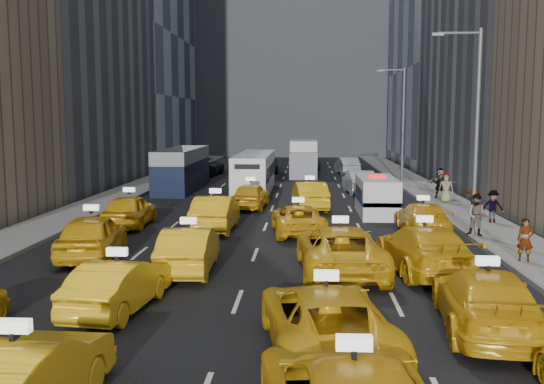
% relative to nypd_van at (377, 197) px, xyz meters
% --- Properties ---
extents(ground, '(160.00, 160.00, 0.00)m').
position_rel_nypd_van_xyz_m(ground, '(-5.78, -17.98, -0.98)').
color(ground, black).
rests_on(ground, ground).
extents(sidewalk_west, '(3.00, 90.00, 0.15)m').
position_rel_nypd_van_xyz_m(sidewalk_west, '(-16.28, 7.02, -0.91)').
color(sidewalk_west, gray).
rests_on(sidewalk_west, ground).
extents(sidewalk_east, '(3.00, 90.00, 0.15)m').
position_rel_nypd_van_xyz_m(sidewalk_east, '(4.72, 7.02, -0.91)').
color(sidewalk_east, gray).
rests_on(sidewalk_east, ground).
extents(curb_west, '(0.15, 90.00, 0.18)m').
position_rel_nypd_van_xyz_m(curb_west, '(-14.83, 7.02, -0.89)').
color(curb_west, slate).
rests_on(curb_west, ground).
extents(curb_east, '(0.15, 90.00, 0.18)m').
position_rel_nypd_van_xyz_m(curb_east, '(3.27, 7.02, -0.89)').
color(curb_east, slate).
rests_on(curb_east, ground).
extents(building_backdrop, '(30.00, 12.00, 40.00)m').
position_rel_nypd_van_xyz_m(building_backdrop, '(-5.78, 54.02, 19.02)').
color(building_backdrop, slate).
rests_on(building_backdrop, ground).
extents(streetlight_near, '(2.15, 0.22, 9.00)m').
position_rel_nypd_van_xyz_m(streetlight_near, '(3.40, -5.98, 3.94)').
color(streetlight_near, '#595B60').
rests_on(streetlight_near, ground).
extents(streetlight_far, '(2.15, 0.22, 9.00)m').
position_rel_nypd_van_xyz_m(streetlight_far, '(3.40, 14.02, 3.94)').
color(streetlight_far, '#595B60').
rests_on(streetlight_far, ground).
extents(taxi_5, '(2.02, 4.45, 1.42)m').
position_rel_nypd_van_xyz_m(taxi_5, '(-8.92, -16.99, -0.27)').
color(taxi_5, gold).
rests_on(taxi_5, ground).
extents(taxi_6, '(3.35, 5.92, 1.56)m').
position_rel_nypd_van_xyz_m(taxi_6, '(-3.39, -19.69, -0.20)').
color(taxi_6, gold).
rests_on(taxi_6, ground).
extents(taxi_7, '(2.68, 5.51, 1.54)m').
position_rel_nypd_van_xyz_m(taxi_7, '(0.58, -18.05, -0.21)').
color(taxi_7, gold).
rests_on(taxi_7, ground).
extents(taxi_8, '(2.56, 5.13, 1.68)m').
position_rel_nypd_van_xyz_m(taxi_8, '(-11.83, -10.82, -0.14)').
color(taxi_8, gold).
rests_on(taxi_8, ground).
extents(taxi_9, '(1.82, 4.73, 1.54)m').
position_rel_nypd_van_xyz_m(taxi_9, '(-7.82, -12.64, -0.21)').
color(taxi_9, gold).
rests_on(taxi_9, ground).
extents(taxi_10, '(3.08, 6.01, 1.62)m').
position_rel_nypd_van_xyz_m(taxi_10, '(-2.68, -12.64, -0.17)').
color(taxi_10, gold).
rests_on(taxi_10, ground).
extents(taxi_11, '(2.91, 5.83, 1.63)m').
position_rel_nypd_van_xyz_m(taxi_11, '(0.15, -12.37, -0.17)').
color(taxi_11, gold).
rests_on(taxi_11, ground).
extents(taxi_12, '(1.96, 4.67, 1.58)m').
position_rel_nypd_van_xyz_m(taxi_12, '(-12.32, -4.31, -0.19)').
color(taxi_12, gold).
rests_on(taxi_12, ground).
extents(taxi_13, '(1.75, 4.95, 1.63)m').
position_rel_nypd_van_xyz_m(taxi_13, '(-8.05, -4.93, -0.17)').
color(taxi_13, gold).
rests_on(taxi_13, ground).
extents(taxi_14, '(2.73, 5.01, 1.33)m').
position_rel_nypd_van_xyz_m(taxi_14, '(-4.18, -5.66, -0.32)').
color(taxi_14, gold).
rests_on(taxi_14, ground).
extents(taxi_15, '(2.10, 4.95, 1.43)m').
position_rel_nypd_van_xyz_m(taxi_15, '(1.45, -5.38, -0.27)').
color(taxi_15, gold).
rests_on(taxi_15, ground).
extents(taxi_16, '(2.09, 4.54, 1.51)m').
position_rel_nypd_van_xyz_m(taxi_16, '(-7.02, 1.89, -0.23)').
color(taxi_16, gold).
rests_on(taxi_16, ground).
extents(taxi_17, '(2.24, 5.02, 1.60)m').
position_rel_nypd_van_xyz_m(taxi_17, '(-3.61, 1.85, -0.18)').
color(taxi_17, gold).
rests_on(taxi_17, ground).
extents(nypd_van, '(2.08, 5.11, 2.18)m').
position_rel_nypd_van_xyz_m(nypd_van, '(0.00, 0.00, 0.00)').
color(nypd_van, silver).
rests_on(nypd_van, ground).
extents(double_decker, '(2.50, 10.23, 2.96)m').
position_rel_nypd_van_xyz_m(double_decker, '(-12.84, 10.95, 0.48)').
color(double_decker, black).
rests_on(double_decker, ground).
extents(city_bus, '(3.12, 10.86, 2.77)m').
position_rel_nypd_van_xyz_m(city_bus, '(-7.40, 9.12, 0.38)').
color(city_bus, silver).
rests_on(city_bus, ground).
extents(box_truck, '(2.64, 7.03, 3.18)m').
position_rel_nypd_van_xyz_m(box_truck, '(-4.04, 21.71, 0.58)').
color(box_truck, silver).
rests_on(box_truck, ground).
extents(misc_car_0, '(2.16, 5.06, 1.62)m').
position_rel_nypd_van_xyz_m(misc_car_0, '(-0.14, 9.34, -0.17)').
color(misc_car_0, '#9EA0A5').
rests_on(misc_car_0, ground).
extents(misc_car_1, '(3.18, 6.06, 1.63)m').
position_rel_nypd_van_xyz_m(misc_car_1, '(-13.10, 22.13, -0.17)').
color(misc_car_1, black).
rests_on(misc_car_1, ground).
extents(misc_car_2, '(2.77, 5.49, 1.53)m').
position_rel_nypd_van_xyz_m(misc_car_2, '(-3.66, 27.67, -0.22)').
color(misc_car_2, slate).
rests_on(misc_car_2, ground).
extents(misc_car_3, '(2.05, 4.73, 1.59)m').
position_rel_nypd_van_xyz_m(misc_car_3, '(-7.43, 25.21, -0.19)').
color(misc_car_3, black).
rests_on(misc_car_3, ground).
extents(misc_car_4, '(2.26, 4.91, 1.56)m').
position_rel_nypd_van_xyz_m(misc_car_4, '(0.04, 24.51, -0.20)').
color(misc_car_4, '#969A9D').
rests_on(misc_car_4, ground).
extents(pedestrian_0, '(0.63, 0.49, 1.54)m').
position_rel_nypd_van_xyz_m(pedestrian_0, '(3.95, -11.15, -0.06)').
color(pedestrian_0, gray).
rests_on(pedestrian_0, sidewalk_east).
extents(pedestrian_1, '(1.01, 0.81, 1.82)m').
position_rel_nypd_van_xyz_m(pedestrian_1, '(3.55, -6.51, 0.08)').
color(pedestrian_1, gray).
rests_on(pedestrian_1, sidewalk_east).
extents(pedestrian_2, '(1.06, 0.53, 1.58)m').
position_rel_nypd_van_xyz_m(pedestrian_2, '(5.27, -3.01, -0.04)').
color(pedestrian_2, gray).
rests_on(pedestrian_2, sidewalk_east).
extents(pedestrian_3, '(1.07, 0.69, 1.68)m').
position_rel_nypd_van_xyz_m(pedestrian_3, '(5.11, -0.24, 0.01)').
color(pedestrian_3, gray).
rests_on(pedestrian_3, sidewalk_east).
extents(pedestrian_4, '(0.95, 0.64, 1.80)m').
position_rel_nypd_van_xyz_m(pedestrian_4, '(4.58, 3.93, 0.07)').
color(pedestrian_4, gray).
rests_on(pedestrian_4, sidewalk_east).
extents(pedestrian_5, '(1.79, 0.55, 1.92)m').
position_rel_nypd_van_xyz_m(pedestrian_5, '(4.72, 6.10, 0.13)').
color(pedestrian_5, gray).
rests_on(pedestrian_5, sidewalk_east).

